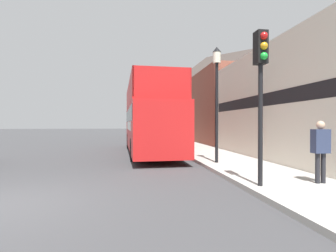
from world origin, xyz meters
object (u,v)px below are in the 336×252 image
at_px(parked_car_ahead_of_bus, 149,136).
at_px(pedestrian_nearest, 320,146).
at_px(lamp_post_second, 180,99).
at_px(tour_bus, 149,123).
at_px(traffic_signal, 261,73).
at_px(lamp_post_nearest, 217,83).
at_px(lamp_post_third, 162,105).

xyz_separation_m(parked_car_ahead_of_bus, pedestrian_nearest, (3.26, -17.36, 0.49)).
bearing_deg(lamp_post_second, tour_bus, -132.79).
xyz_separation_m(traffic_signal, lamp_post_nearest, (0.25, 4.13, 0.38)).
bearing_deg(traffic_signal, lamp_post_second, 88.57).
height_order(pedestrian_nearest, lamp_post_third, lamp_post_third).
relative_size(parked_car_ahead_of_bus, lamp_post_nearest, 0.96).
bearing_deg(lamp_post_nearest, lamp_post_second, 89.68).
xyz_separation_m(tour_bus, parked_car_ahead_of_bus, (0.64, 8.05, -1.13)).
distance_m(parked_car_ahead_of_bus, traffic_signal, 17.64).
height_order(parked_car_ahead_of_bus, lamp_post_nearest, lamp_post_nearest).
relative_size(tour_bus, pedestrian_nearest, 6.48).
height_order(pedestrian_nearest, traffic_signal, traffic_signal).
bearing_deg(tour_bus, lamp_post_second, 45.67).
height_order(traffic_signal, lamp_post_nearest, lamp_post_nearest).
distance_m(traffic_signal, lamp_post_second, 12.01).
bearing_deg(parked_car_ahead_of_bus, lamp_post_second, -74.25).
distance_m(parked_car_ahead_of_bus, lamp_post_second, 6.39).
bearing_deg(lamp_post_nearest, pedestrian_nearest, -69.72).
relative_size(traffic_signal, lamp_post_third, 0.78).
xyz_separation_m(traffic_signal, lamp_post_third, (-0.02, 19.87, 0.56)).
height_order(parked_car_ahead_of_bus, pedestrian_nearest, pedestrian_nearest).
height_order(parked_car_ahead_of_bus, traffic_signal, traffic_signal).
distance_m(pedestrian_nearest, lamp_post_second, 12.26).
height_order(pedestrian_nearest, lamp_post_second, lamp_post_second).
relative_size(tour_bus, lamp_post_nearest, 2.27).
relative_size(tour_bus, parked_car_ahead_of_bus, 2.36).
height_order(tour_bus, lamp_post_nearest, lamp_post_nearest).
xyz_separation_m(tour_bus, lamp_post_nearest, (2.39, -5.24, 1.65)).
xyz_separation_m(parked_car_ahead_of_bus, traffic_signal, (1.50, -17.42, 2.39)).
bearing_deg(tour_bus, lamp_post_third, 77.07).
bearing_deg(lamp_post_second, lamp_post_third, 92.34).
distance_m(parked_car_ahead_of_bus, lamp_post_nearest, 13.69).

